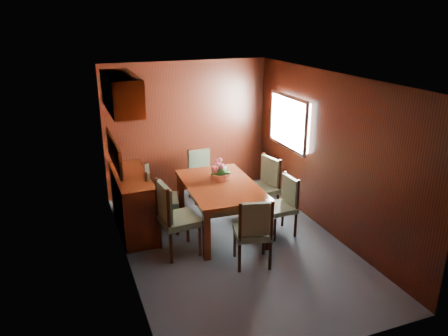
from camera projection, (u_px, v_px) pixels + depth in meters
name	position (u px, v px, depth m)	size (l,w,h in m)	color
ground	(234.00, 245.00, 6.32)	(4.50, 4.50, 0.00)	#38424D
room_shell	(219.00, 131.00, 6.03)	(3.06, 4.52, 2.41)	black
sideboard	(133.00, 203.00, 6.62)	(0.48, 1.40, 0.90)	#381307
dining_table	(221.00, 191.00, 6.53)	(1.09, 1.67, 0.76)	#381307
chair_left_near	(173.00, 215.00, 5.90)	(0.53, 0.55, 1.07)	black
chair_left_far	(156.00, 196.00, 6.56)	(0.55, 0.57, 1.04)	black
chair_right_near	(284.00, 202.00, 6.51)	(0.43, 0.45, 0.91)	black
chair_right_far	(265.00, 183.00, 7.10)	(0.54, 0.56, 0.99)	black
chair_head	(254.00, 229.00, 5.61)	(0.55, 0.54, 0.98)	black
chair_foot	(201.00, 172.00, 7.74)	(0.43, 0.41, 0.91)	black
flower_centerpiece	(220.00, 170.00, 6.65)	(0.31, 0.31, 0.31)	#B45337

